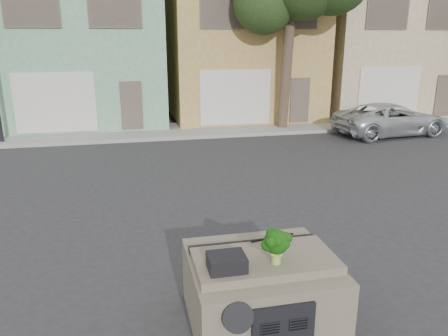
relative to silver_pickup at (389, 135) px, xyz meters
name	(u,v)px	position (x,y,z in m)	size (l,w,h in m)	color
ground_plane	(218,235)	(-9.12, -8.06, 0.00)	(120.00, 120.00, 0.00)	#303033
sidewalk	(169,131)	(-9.12, 2.44, 0.07)	(40.00, 3.00, 0.15)	gray
townhouse_mint	(85,42)	(-12.62, 6.44, 3.77)	(7.20, 8.20, 7.55)	#78AB84
townhouse_tan	(237,42)	(-5.12, 6.44, 3.77)	(7.20, 8.20, 7.55)	tan
townhouse_beige	(369,42)	(2.38, 6.44, 3.77)	(7.20, 8.20, 7.55)	tan
silver_pickup	(389,135)	(0.00, 0.00, 0.00)	(2.24, 4.85, 1.35)	silver
tree_near	(288,31)	(-4.12, 1.74, 4.25)	(4.40, 4.00, 8.50)	#243917
car_dashboard	(261,288)	(-9.12, -11.06, 0.56)	(2.00, 1.80, 1.12)	#6E6453
instrument_hump	(227,262)	(-9.70, -11.41, 1.22)	(0.48, 0.38, 0.20)	black
wiper_arm	(272,238)	(-8.84, -10.68, 1.13)	(0.70, 0.03, 0.02)	black
broccoli	(276,246)	(-9.03, -11.40, 1.36)	(0.39, 0.39, 0.48)	#0F3808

